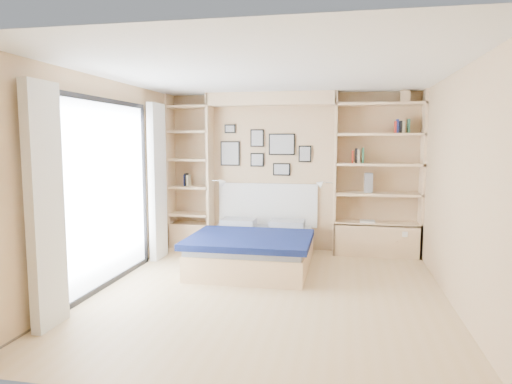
# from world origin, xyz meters

# --- Properties ---
(ground) EXTENTS (4.50, 4.50, 0.00)m
(ground) POSITION_xyz_m (0.00, 0.00, 0.00)
(ground) COLOR tan
(ground) RESTS_ON ground
(room_shell) EXTENTS (4.50, 4.50, 4.50)m
(room_shell) POSITION_xyz_m (-0.39, 1.52, 1.08)
(room_shell) COLOR tan
(room_shell) RESTS_ON ground
(bed) EXTENTS (1.62, 2.10, 1.07)m
(bed) POSITION_xyz_m (-0.38, 1.14, 0.27)
(bed) COLOR #DCBD8B
(bed) RESTS_ON ground
(photo_gallery) EXTENTS (1.48, 0.02, 0.82)m
(photo_gallery) POSITION_xyz_m (-0.45, 2.22, 1.60)
(photo_gallery) COLOR black
(photo_gallery) RESTS_ON ground
(reading_lamps) EXTENTS (1.92, 0.12, 0.15)m
(reading_lamps) POSITION_xyz_m (-0.30, 2.00, 1.10)
(reading_lamps) COLOR silver
(reading_lamps) RESTS_ON ground
(shelf_decor) EXTENTS (3.52, 0.23, 2.03)m
(shelf_decor) POSITION_xyz_m (1.06, 2.07, 1.68)
(shelf_decor) COLOR #A42616
(shelf_decor) RESTS_ON ground
(deck_chair) EXTENTS (0.48, 0.77, 0.75)m
(deck_chair) POSITION_xyz_m (-3.68, 1.29, 0.35)
(deck_chair) COLOR tan
(deck_chair) RESTS_ON ground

